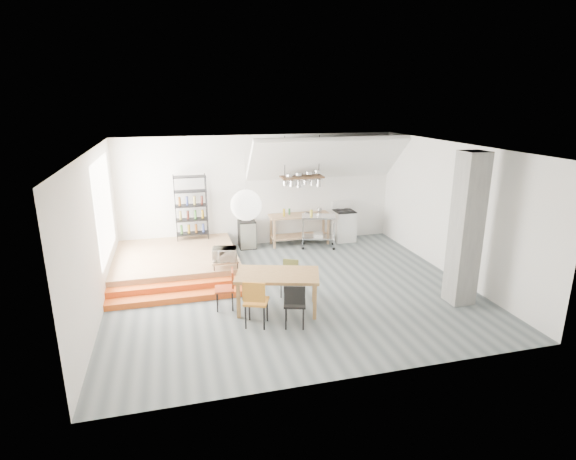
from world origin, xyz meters
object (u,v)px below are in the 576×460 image
object	(u,v)px
rolling_cart	(318,227)
dining_table	(278,277)
mini_fridge	(247,234)
stove	(344,225)

from	to	relation	value
rolling_cart	dining_table	bearing A→B (deg)	-102.51
mini_fridge	stove	bearing A→B (deg)	-0.85
dining_table	rolling_cart	distance (m)	4.15
rolling_cart	mini_fridge	size ratio (longest dim) A/B	1.33
dining_table	rolling_cart	bearing A→B (deg)	76.96
dining_table	mini_fridge	bearing A→B (deg)	105.96
dining_table	mini_fridge	world-z (taller)	mini_fridge
dining_table	rolling_cart	size ratio (longest dim) A/B	1.74
stove	mini_fridge	world-z (taller)	stove
stove	dining_table	bearing A→B (deg)	-126.80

